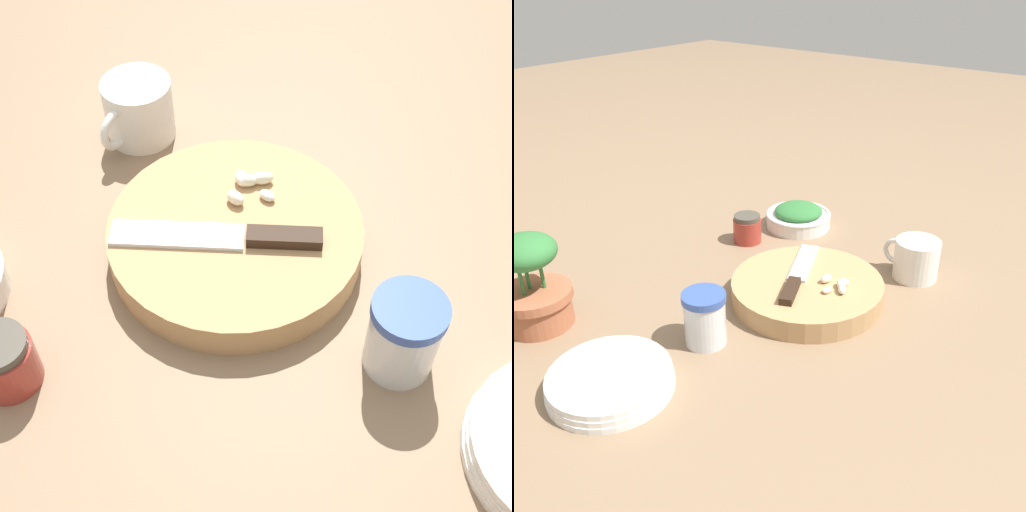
# 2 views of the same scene
# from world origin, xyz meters

# --- Properties ---
(ground_plane) EXTENTS (5.00, 5.00, 0.00)m
(ground_plane) POSITION_xyz_m (0.00, 0.00, 0.00)
(ground_plane) COLOR #7F664C
(cutting_board) EXTENTS (0.27, 0.27, 0.04)m
(cutting_board) POSITION_xyz_m (0.06, -0.09, 0.02)
(cutting_board) COLOR tan
(cutting_board) RESTS_ON ground_plane
(chef_knife) EXTENTS (0.21, 0.11, 0.01)m
(chef_knife) POSITION_xyz_m (0.05, -0.07, 0.04)
(chef_knife) COLOR black
(chef_knife) RESTS_ON cutting_board
(garlic_cloves) EXTENTS (0.06, 0.06, 0.02)m
(garlic_cloves) POSITION_xyz_m (0.07, -0.14, 0.05)
(garlic_cloves) COLOR silver
(garlic_cloves) RESTS_ON cutting_board
(spice_jar) EXTENTS (0.07, 0.07, 0.09)m
(spice_jar) POSITION_xyz_m (-0.15, -0.03, 0.05)
(spice_jar) COLOR silver
(spice_jar) RESTS_ON ground_plane
(coffee_mug) EXTENTS (0.08, 0.11, 0.08)m
(coffee_mug) POSITION_xyz_m (0.25, -0.20, 0.04)
(coffee_mug) COLOR silver
(coffee_mug) RESTS_ON ground_plane
(honey_jar) EXTENTS (0.06, 0.06, 0.06)m
(honey_jar) POSITION_xyz_m (0.17, 0.15, 0.03)
(honey_jar) COLOR #9E3328
(honey_jar) RESTS_ON ground_plane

